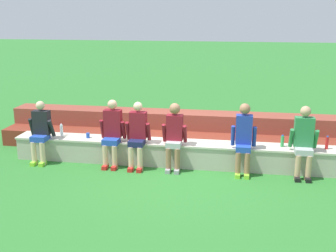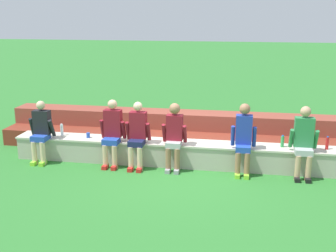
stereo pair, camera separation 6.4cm
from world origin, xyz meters
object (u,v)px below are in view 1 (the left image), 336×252
water_bottle_near_right (327,143)px  plastic_cup_right_end (88,135)px  person_far_left (41,130)px  water_bottle_center_gap (62,130)px  person_right_of_center (174,134)px  person_left_of_center (112,131)px  water_bottle_near_left (103,132)px  person_far_right (244,137)px  water_bottle_mid_left (282,141)px  person_center (137,134)px  person_rightmost_edge (304,140)px

water_bottle_near_right → plastic_cup_right_end: water_bottle_near_right is taller
person_far_left → water_bottle_center_gap: person_far_left is taller
person_right_of_center → plastic_cup_right_end: size_ratio=12.47×
person_left_of_center → water_bottle_near_left: person_left_of_center is taller
person_far_left → plastic_cup_right_end: person_far_left is taller
person_far_right → water_bottle_near_right: 1.72m
person_far_left → water_bottle_mid_left: size_ratio=5.40×
person_far_right → water_bottle_near_left: bearing=173.5°
person_left_of_center → person_center: person_left_of_center is taller
person_center → person_far_right: (2.21, -0.01, 0.04)m
person_far_right → water_bottle_center_gap: size_ratio=5.40×
water_bottle_mid_left → person_center: bearing=-174.1°
person_center → person_rightmost_edge: bearing=0.2°
person_right_of_center → water_bottle_mid_left: size_ratio=5.60×
water_bottle_near_right → person_far_left: bearing=-176.9°
water_bottle_near_left → person_far_right: bearing=-6.5°
person_left_of_center → water_bottle_near_left: (-0.30, 0.31, -0.13)m
person_rightmost_edge → water_bottle_mid_left: (-0.38, 0.30, -0.14)m
person_right_of_center → water_bottle_near_left: (-1.65, 0.33, -0.13)m
person_center → person_rightmost_edge: person_rightmost_edge is taller
person_center → water_bottle_center_gap: (-1.84, 0.33, -0.10)m
person_center → person_rightmost_edge: (3.38, 0.01, 0.03)m
person_far_right → plastic_cup_right_end: (-3.40, 0.26, -0.21)m
person_far_left → person_left_of_center: (1.60, 0.06, 0.04)m
water_bottle_center_gap → plastic_cup_right_end: bearing=-7.1°
water_bottle_center_gap → plastic_cup_right_end: size_ratio=2.39×
person_right_of_center → water_bottle_near_right: size_ratio=5.14×
person_left_of_center → water_bottle_near_left: size_ratio=5.66×
water_bottle_near_right → water_bottle_near_left: bearing=179.6°
water_bottle_mid_left → water_bottle_near_left: size_ratio=1.00×
person_center → plastic_cup_right_end: person_center is taller
person_rightmost_edge → water_bottle_mid_left: size_ratio=5.73×
person_far_left → water_bottle_near_right: size_ratio=4.95×
person_far_right → person_rightmost_edge: bearing=1.1°
person_right_of_center → water_bottle_near_right: bearing=5.5°
water_bottle_near_right → water_bottle_near_left: (-4.75, 0.03, -0.01)m
person_left_of_center → person_center: bearing=-3.1°
person_far_right → water_bottle_near_left: size_ratio=5.77×
person_right_of_center → water_bottle_near_left: size_ratio=5.58×
water_bottle_near_left → plastic_cup_right_end: (-0.33, -0.09, -0.06)m
water_bottle_near_left → person_far_left: bearing=-164.3°
water_bottle_near_left → plastic_cup_right_end: bearing=-165.0°
person_center → plastic_cup_right_end: 1.23m
water_bottle_center_gap → plastic_cup_right_end: 0.66m
person_left_of_center → person_rightmost_edge: (3.94, -0.02, 0.01)m
water_bottle_mid_left → water_bottle_near_left: (-3.87, 0.03, 0.00)m
person_left_of_center → plastic_cup_right_end: person_left_of_center is taller
water_bottle_near_right → person_right_of_center: bearing=-174.5°
person_far_right → plastic_cup_right_end: 3.41m
person_left_of_center → water_bottle_center_gap: person_left_of_center is taller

